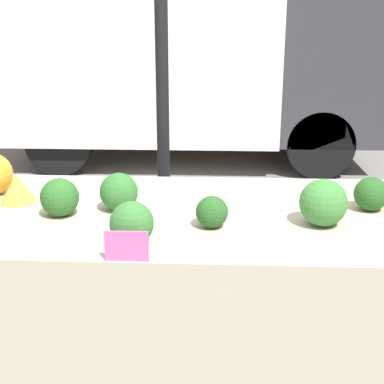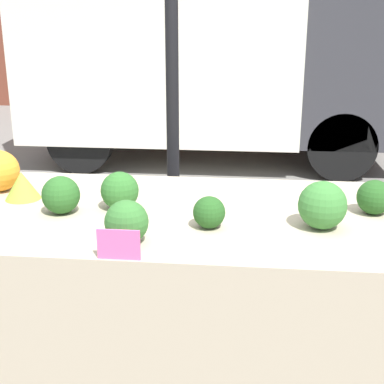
% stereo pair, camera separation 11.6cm
% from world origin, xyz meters
% --- Properties ---
extents(tent_pole, '(0.07, 0.07, 2.61)m').
position_xyz_m(tent_pole, '(-0.20, 0.91, 1.31)').
color(tent_pole, black).
rests_on(tent_pole, ground_plane).
extents(parked_truck, '(4.13, 2.07, 2.51)m').
position_xyz_m(parked_truck, '(-0.36, 4.43, 1.33)').
color(parked_truck, silver).
rests_on(parked_truck, ground_plane).
extents(market_table, '(2.26, 0.96, 0.89)m').
position_xyz_m(market_table, '(0.00, -0.07, 0.79)').
color(market_table, tan).
rests_on(market_table, ground_plane).
extents(romanesco_head, '(0.15, 0.15, 0.12)m').
position_xyz_m(romanesco_head, '(-0.73, 0.08, 0.94)').
color(romanesco_head, '#93B238').
rests_on(romanesco_head, market_table).
extents(broccoli_head_0, '(0.12, 0.12, 0.12)m').
position_xyz_m(broccoli_head_0, '(0.08, -0.17, 0.94)').
color(broccoli_head_0, '#23511E').
rests_on(broccoli_head_0, market_table).
extents(broccoli_head_1, '(0.18, 0.18, 0.18)m').
position_xyz_m(broccoli_head_1, '(0.49, -0.13, 0.97)').
color(broccoli_head_1, '#387533').
rests_on(broccoli_head_1, market_table).
extents(broccoli_head_2, '(0.15, 0.15, 0.15)m').
position_xyz_m(broccoli_head_2, '(-0.19, -0.33, 0.96)').
color(broccoli_head_2, '#336B2D').
rests_on(broccoli_head_2, market_table).
extents(broccoli_head_3, '(0.14, 0.14, 0.14)m').
position_xyz_m(broccoli_head_3, '(0.71, 0.05, 0.95)').
color(broccoli_head_3, '#23511E').
rests_on(broccoli_head_3, market_table).
extents(broccoli_head_4, '(0.15, 0.15, 0.15)m').
position_xyz_m(broccoli_head_4, '(-0.51, -0.07, 0.96)').
color(broccoli_head_4, '#285B23').
rests_on(broccoli_head_4, market_table).
extents(broccoli_head_6, '(0.15, 0.15, 0.15)m').
position_xyz_m(broccoli_head_6, '(-0.29, -0.00, 0.96)').
color(broccoli_head_6, '#2D6628').
rests_on(broccoli_head_6, market_table).
extents(price_sign, '(0.14, 0.01, 0.10)m').
position_xyz_m(price_sign, '(-0.18, -0.47, 0.94)').
color(price_sign, '#F45B9E').
rests_on(price_sign, market_table).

